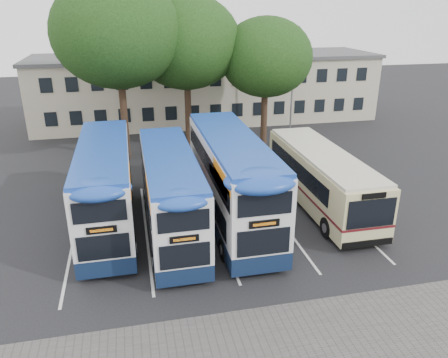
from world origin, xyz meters
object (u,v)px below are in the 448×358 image
bus_dd_mid (171,191)px  bus_single (321,175)px  tree_mid (186,42)px  bus_dd_right (232,176)px  lamp_post (293,75)px  bus_dd_left (106,183)px  tree_right (266,57)px  tree_left (117,32)px

bus_dd_mid → bus_single: bearing=10.1°
tree_mid → bus_dd_right: bearing=-88.6°
lamp_post → bus_dd_left: lamp_post is taller
tree_mid → tree_right: (5.84, -1.03, -1.10)m
tree_right → bus_dd_right: size_ratio=0.90×
tree_right → bus_dd_left: bearing=-136.1°
tree_mid → bus_dd_mid: tree_mid is taller
bus_dd_left → bus_dd_right: (6.23, -0.83, 0.16)m
tree_left → tree_right: 10.89m
lamp_post → bus_dd_mid: (-11.96, -15.39, -2.82)m
lamp_post → tree_mid: bearing=-169.9°
bus_dd_left → bus_dd_mid: bus_dd_left is taller
tree_mid → bus_dd_mid: size_ratio=1.16×
bus_dd_left → bus_dd_right: bearing=-7.6°
tree_right → bus_dd_mid: size_ratio=1.00×
bus_dd_left → bus_single: bearing=0.4°
tree_mid → bus_dd_mid: 15.18m
bus_dd_right → tree_right: bearing=65.5°
tree_mid → bus_dd_left: bearing=-115.6°
tree_right → bus_single: bearing=-90.9°
bus_dd_left → tree_left: bearing=84.3°
tree_left → bus_dd_left: 12.50m
lamp_post → bus_dd_left: (-15.03, -13.96, -2.72)m
tree_mid → lamp_post: bearing=10.1°
bus_single → bus_dd_mid: bearing=-169.9°
tree_right → bus_dd_right: (-5.52, -12.14, -4.39)m
bus_single → lamp_post: bearing=76.0°
tree_mid → bus_dd_left: size_ratio=1.11×
lamp_post → bus_dd_left: bearing=-137.1°
tree_left → tree_mid: bearing=19.4°
bus_dd_right → bus_single: size_ratio=1.04×
bus_dd_left → bus_dd_right: 6.29m
tree_mid → bus_single: size_ratio=1.08×
lamp_post → tree_left: (-13.97, -3.33, 3.77)m
lamp_post → tree_left: size_ratio=0.72×
bus_dd_left → tree_mid: bearing=64.4°
bus_dd_right → lamp_post: bearing=59.3°
tree_mid → bus_dd_left: tree_mid is taller
tree_mid → bus_single: (5.66, -12.25, -6.22)m
lamp_post → tree_left: 14.84m
bus_dd_left → bus_single: (11.57, 0.09, -0.58)m
bus_dd_mid → bus_single: (8.50, 1.51, -0.48)m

